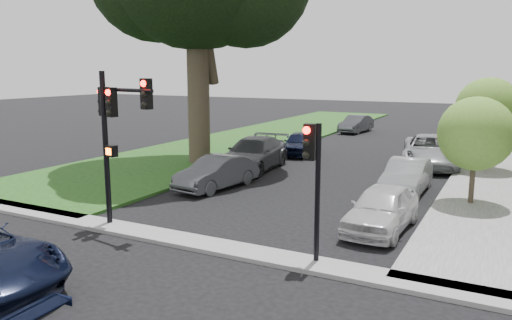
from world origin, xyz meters
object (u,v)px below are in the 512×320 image
at_px(small_tree_b, 488,109).
at_px(car_parked_3, 448,139).
at_px(small_tree_c, 494,106).
at_px(car_parked_0, 382,208).
at_px(car_parked_4, 460,125).
at_px(traffic_signal_main, 115,121).
at_px(car_parked_6, 253,154).
at_px(small_tree_a, 476,134).
at_px(car_parked_9, 356,124).
at_px(car_parked_1, 407,176).
at_px(car_parked_7, 299,143).
at_px(car_parked_5, 217,173).
at_px(traffic_signal_secondary, 313,167).
at_px(car_parked_2, 430,151).

relative_size(small_tree_b, car_parked_3, 1.18).
height_order(small_tree_b, small_tree_c, small_tree_b).
bearing_deg(car_parked_0, car_parked_4, 92.70).
bearing_deg(traffic_signal_main, car_parked_6, 93.15).
bearing_deg(small_tree_a, car_parked_9, 117.23).
distance_m(car_parked_1, car_parked_6, 7.81).
height_order(small_tree_c, car_parked_7, small_tree_c).
relative_size(car_parked_3, car_parked_9, 0.94).
xyz_separation_m(car_parked_0, car_parked_4, (-0.24, 25.39, 0.11)).
height_order(car_parked_3, car_parked_5, car_parked_5).
relative_size(small_tree_a, small_tree_b, 0.87).
bearing_deg(car_parked_4, traffic_signal_secondary, -96.56).
xyz_separation_m(small_tree_b, traffic_signal_main, (-9.62, -15.10, 0.32)).
bearing_deg(traffic_signal_main, car_parked_3, 71.17).
relative_size(small_tree_a, car_parked_7, 1.00).
bearing_deg(car_parked_4, car_parked_6, -117.50).
bearing_deg(traffic_signal_secondary, traffic_signal_main, 179.66).
height_order(traffic_signal_secondary, car_parked_3, traffic_signal_secondary).
xyz_separation_m(small_tree_c, car_parked_4, (-2.47, 5.78, -1.91)).
relative_size(traffic_signal_main, car_parked_9, 1.18).
bearing_deg(car_parked_7, car_parked_6, -103.29).
xyz_separation_m(car_parked_3, car_parked_6, (-7.79, -11.11, 0.14)).
bearing_deg(car_parked_3, car_parked_1, -92.81).
bearing_deg(car_parked_3, car_parked_7, -144.06).
relative_size(traffic_signal_main, traffic_signal_secondary, 1.34).
xyz_separation_m(car_parked_5, car_parked_6, (-0.51, 4.23, 0.12)).
xyz_separation_m(small_tree_b, car_parked_6, (-10.17, -4.98, -2.24)).
bearing_deg(traffic_signal_main, small_tree_a, 39.27).
xyz_separation_m(traffic_signal_secondary, car_parked_0, (0.91, 3.58, -1.83)).
relative_size(car_parked_7, car_parked_9, 0.96).
bearing_deg(small_tree_b, car_parked_2, -179.59).
relative_size(car_parked_2, car_parked_5, 1.41).
bearing_deg(traffic_signal_secondary, small_tree_a, 68.33).
relative_size(car_parked_1, car_parked_4, 0.75).
distance_m(small_tree_b, car_parked_2, 3.36).
relative_size(car_parked_3, car_parked_5, 0.94).
bearing_deg(small_tree_b, traffic_signal_secondary, -101.72).
xyz_separation_m(car_parked_2, car_parked_7, (-7.34, 0.23, -0.13)).
relative_size(small_tree_c, car_parked_1, 0.99).
relative_size(small_tree_b, car_parked_0, 1.12).
bearing_deg(car_parked_4, small_tree_a, -88.54).
height_order(small_tree_c, traffic_signal_secondary, small_tree_c).
bearing_deg(car_parked_4, car_parked_3, -94.55).
distance_m(car_parked_6, car_parked_9, 17.07).
xyz_separation_m(car_parked_1, car_parked_4, (0.01, 20.16, 0.12)).
relative_size(small_tree_a, small_tree_c, 0.98).
distance_m(small_tree_c, car_parked_1, 14.73).
height_order(traffic_signal_secondary, car_parked_9, traffic_signal_secondary).
height_order(car_parked_2, car_parked_7, car_parked_2).
distance_m(small_tree_a, car_parked_4, 21.29).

